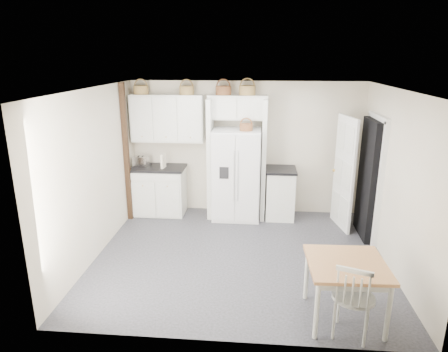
# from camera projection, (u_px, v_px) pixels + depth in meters

# --- Properties ---
(floor) EXTENTS (4.50, 4.50, 0.00)m
(floor) POSITION_uv_depth(u_px,v_px,m) (240.00, 256.00, 6.34)
(floor) COLOR #262629
(floor) RESTS_ON ground
(ceiling) EXTENTS (4.50, 4.50, 0.00)m
(ceiling) POSITION_uv_depth(u_px,v_px,m) (242.00, 89.00, 5.59)
(ceiling) COLOR white
(ceiling) RESTS_ON wall_back
(wall_back) EXTENTS (4.50, 0.00, 4.50)m
(wall_back) POSITION_uv_depth(u_px,v_px,m) (245.00, 148.00, 7.87)
(wall_back) COLOR beige
(wall_back) RESTS_ON floor
(wall_left) EXTENTS (0.00, 4.00, 4.00)m
(wall_left) POSITION_uv_depth(u_px,v_px,m) (95.00, 174.00, 6.16)
(wall_left) COLOR beige
(wall_left) RESTS_ON floor
(wall_right) EXTENTS (0.00, 4.00, 4.00)m
(wall_right) POSITION_uv_depth(u_px,v_px,m) (396.00, 182.00, 5.78)
(wall_right) COLOR beige
(wall_right) RESTS_ON floor
(refrigerator) EXTENTS (0.90, 0.72, 1.74)m
(refrigerator) POSITION_uv_depth(u_px,v_px,m) (237.00, 174.00, 7.64)
(refrigerator) COLOR white
(refrigerator) RESTS_ON floor
(base_cab_left) EXTENTS (1.00, 0.63, 0.92)m
(base_cab_left) POSITION_uv_depth(u_px,v_px,m) (160.00, 191.00, 7.97)
(base_cab_left) COLOR silver
(base_cab_left) RESTS_ON floor
(base_cab_right) EXTENTS (0.54, 0.64, 0.94)m
(base_cab_right) POSITION_uv_depth(u_px,v_px,m) (280.00, 194.00, 7.77)
(base_cab_right) COLOR silver
(base_cab_right) RESTS_ON floor
(dining_table) EXTENTS (0.92, 0.92, 0.75)m
(dining_table) POSITION_uv_depth(u_px,v_px,m) (344.00, 291.00, 4.74)
(dining_table) COLOR #A05A31
(dining_table) RESTS_ON floor
(windsor_chair) EXTENTS (0.59, 0.56, 0.96)m
(windsor_chair) POSITION_uv_depth(u_px,v_px,m) (353.00, 297.00, 4.42)
(windsor_chair) COLOR silver
(windsor_chair) RESTS_ON floor
(counter_left) EXTENTS (1.04, 0.67, 0.04)m
(counter_left) POSITION_uv_depth(u_px,v_px,m) (159.00, 168.00, 7.83)
(counter_left) COLOR black
(counter_left) RESTS_ON base_cab_left
(counter_right) EXTENTS (0.58, 0.69, 0.04)m
(counter_right) POSITION_uv_depth(u_px,v_px,m) (281.00, 170.00, 7.63)
(counter_right) COLOR black
(counter_right) RESTS_ON base_cab_right
(toaster) EXTENTS (0.32, 0.22, 0.20)m
(toaster) POSITION_uv_depth(u_px,v_px,m) (141.00, 161.00, 7.81)
(toaster) COLOR silver
(toaster) RESTS_ON counter_left
(cookbook_red) EXTENTS (0.04, 0.15, 0.22)m
(cookbook_red) POSITION_uv_depth(u_px,v_px,m) (163.00, 162.00, 7.71)
(cookbook_red) COLOR red
(cookbook_red) RESTS_ON counter_left
(cookbook_cream) EXTENTS (0.07, 0.18, 0.27)m
(cookbook_cream) POSITION_uv_depth(u_px,v_px,m) (163.00, 161.00, 7.70)
(cookbook_cream) COLOR #F5E8CA
(cookbook_cream) RESTS_ON counter_left
(basket_upper_a) EXTENTS (0.28, 0.28, 0.16)m
(basket_upper_a) POSITION_uv_depth(u_px,v_px,m) (141.00, 90.00, 7.55)
(basket_upper_a) COLOR olive
(basket_upper_a) RESTS_ON upper_cabinet
(basket_upper_c) EXTENTS (0.28, 0.28, 0.16)m
(basket_upper_c) POSITION_uv_depth(u_px,v_px,m) (187.00, 90.00, 7.48)
(basket_upper_c) COLOR olive
(basket_upper_c) RESTS_ON upper_cabinet
(basket_bridge_a) EXTENTS (0.29, 0.29, 0.16)m
(basket_bridge_a) POSITION_uv_depth(u_px,v_px,m) (223.00, 90.00, 7.42)
(basket_bridge_a) COLOR brown
(basket_bridge_a) RESTS_ON bridge_cabinet
(basket_bridge_b) EXTENTS (0.30, 0.30, 0.17)m
(basket_bridge_b) POSITION_uv_depth(u_px,v_px,m) (247.00, 90.00, 7.38)
(basket_bridge_b) COLOR olive
(basket_bridge_b) RESTS_ON bridge_cabinet
(basket_fridge_b) EXTENTS (0.24, 0.24, 0.13)m
(basket_fridge_b) POSITION_uv_depth(u_px,v_px,m) (246.00, 127.00, 7.27)
(basket_fridge_b) COLOR brown
(basket_fridge_b) RESTS_ON refrigerator
(upper_cabinet) EXTENTS (1.40, 0.34, 0.90)m
(upper_cabinet) POSITION_uv_depth(u_px,v_px,m) (168.00, 118.00, 7.67)
(upper_cabinet) COLOR silver
(upper_cabinet) RESTS_ON wall_back
(bridge_cabinet) EXTENTS (1.12, 0.34, 0.45)m
(bridge_cabinet) POSITION_uv_depth(u_px,v_px,m) (238.00, 107.00, 7.49)
(bridge_cabinet) COLOR silver
(bridge_cabinet) RESTS_ON wall_back
(fridge_panel_left) EXTENTS (0.08, 0.60, 2.30)m
(fridge_panel_left) POSITION_uv_depth(u_px,v_px,m) (211.00, 159.00, 7.69)
(fridge_panel_left) COLOR silver
(fridge_panel_left) RESTS_ON floor
(fridge_panel_right) EXTENTS (0.08, 0.60, 2.30)m
(fridge_panel_right) POSITION_uv_depth(u_px,v_px,m) (264.00, 160.00, 7.60)
(fridge_panel_right) COLOR silver
(fridge_panel_right) RESTS_ON floor
(trim_post) EXTENTS (0.09, 0.09, 2.60)m
(trim_post) POSITION_uv_depth(u_px,v_px,m) (126.00, 154.00, 7.44)
(trim_post) COLOR black
(trim_post) RESTS_ON floor
(doorway_void) EXTENTS (0.18, 0.85, 2.05)m
(doorway_void) POSITION_uv_depth(u_px,v_px,m) (369.00, 179.00, 6.82)
(doorway_void) COLOR black
(doorway_void) RESTS_ON floor
(door_slab) EXTENTS (0.21, 0.79, 2.05)m
(door_slab) POSITION_uv_depth(u_px,v_px,m) (344.00, 173.00, 7.17)
(door_slab) COLOR white
(door_slab) RESTS_ON floor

